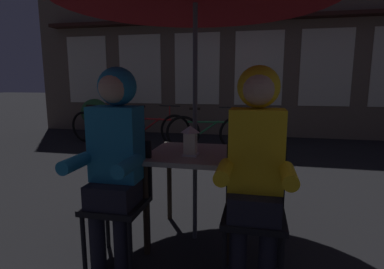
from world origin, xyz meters
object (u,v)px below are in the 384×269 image
at_px(lantern, 190,140).
at_px(bicycle_nearest, 102,127).
at_px(person_left_hooded, 115,148).
at_px(bicycle_third, 209,132).
at_px(chair_right, 254,205).
at_px(potted_plant, 95,116).
at_px(cafe_table, 195,164).
at_px(chair_left, 121,194).
at_px(bicycle_second, 153,129).
at_px(person_right_hooded, 256,154).

height_order(lantern, bicycle_nearest, lantern).
relative_size(person_left_hooded, bicycle_third, 0.84).
relative_size(chair_right, potted_plant, 0.95).
height_order(cafe_table, person_left_hooded, person_left_hooded).
xyz_separation_m(chair_left, bicycle_second, (-1.14, 3.92, -0.14)).
distance_m(person_left_hooded, potted_plant, 5.08).
distance_m(person_left_hooded, bicycle_second, 4.16).
distance_m(chair_left, bicycle_nearest, 4.47).
height_order(person_left_hooded, bicycle_nearest, person_left_hooded).
bearing_deg(person_right_hooded, chair_right, 90.00).
bearing_deg(person_right_hooded, chair_left, 176.61).
distance_m(cafe_table, lantern, 0.25).
bearing_deg(cafe_table, potted_plant, 128.53).
distance_m(lantern, chair_right, 0.67).
distance_m(lantern, bicycle_nearest, 4.54).
distance_m(chair_right, bicycle_second, 4.44).
distance_m(lantern, bicycle_second, 4.03).
bearing_deg(person_left_hooded, person_right_hooded, 0.00).
bearing_deg(potted_plant, bicycle_second, -13.62).
height_order(cafe_table, bicycle_second, bicycle_second).
bearing_deg(bicycle_nearest, potted_plant, 133.52).
relative_size(cafe_table, bicycle_nearest, 0.45).
bearing_deg(lantern, potted_plant, 127.62).
bearing_deg(person_left_hooded, cafe_table, 41.57).
bearing_deg(bicycle_second, chair_left, -73.81).
xyz_separation_m(person_right_hooded, bicycle_nearest, (-3.20, 3.92, -0.50)).
relative_size(chair_left, chair_right, 1.00).
height_order(person_right_hooded, bicycle_third, person_right_hooded).
height_order(lantern, person_right_hooded, person_right_hooded).
relative_size(lantern, bicycle_third, 0.14).
distance_m(bicycle_nearest, bicycle_second, 1.10).
relative_size(person_left_hooded, potted_plant, 1.52).
relative_size(bicycle_nearest, potted_plant, 1.80).
bearing_deg(cafe_table, person_right_hooded, -41.57).
distance_m(chair_left, person_right_hooded, 1.03).
relative_size(chair_left, person_right_hooded, 0.62).
height_order(cafe_table, potted_plant, potted_plant).
bearing_deg(chair_left, lantern, 28.68).
distance_m(lantern, potted_plant, 5.09).
relative_size(person_left_hooded, bicycle_nearest, 0.85).
distance_m(person_right_hooded, bicycle_second, 4.52).
xyz_separation_m(lantern, person_right_hooded, (0.49, -0.31, -0.01)).
bearing_deg(bicycle_second, bicycle_third, -10.09).
distance_m(chair_left, bicycle_third, 3.70).
bearing_deg(potted_plant, bicycle_third, -12.05).
bearing_deg(chair_left, potted_plant, 121.61).
bearing_deg(bicycle_third, person_right_hooded, -76.75).
height_order(person_right_hooded, potted_plant, person_right_hooded).
bearing_deg(chair_left, person_left_hooded, -90.00).
height_order(chair_left, person_right_hooded, person_right_hooded).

